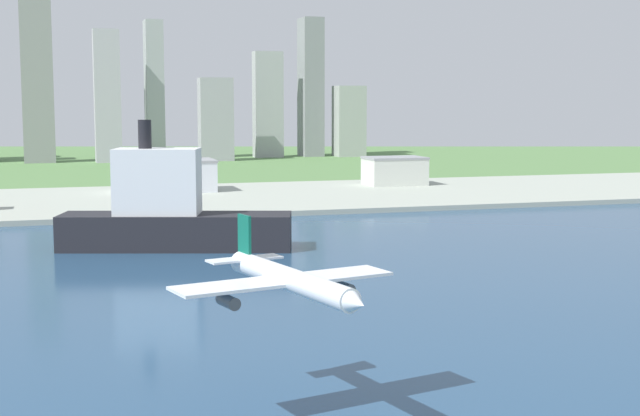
{
  "coord_description": "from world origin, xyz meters",
  "views": [
    {
      "loc": [
        -33.7,
        38.58,
        50.59
      ],
      "look_at": [
        19.75,
        220.42,
        28.07
      ],
      "focal_mm": 51.01,
      "sensor_mm": 36.0,
      "label": 1
    }
  ],
  "objects_px": {
    "cargo_ship": "(169,213)",
    "warehouse_annex": "(395,171)",
    "airplane_landing": "(290,280)",
    "warehouse_main": "(168,175)"
  },
  "relations": [
    {
      "from": "cargo_ship",
      "to": "warehouse_annex",
      "type": "distance_m",
      "value": 231.49
    },
    {
      "from": "airplane_landing",
      "to": "warehouse_main",
      "type": "height_order",
      "value": "airplane_landing"
    },
    {
      "from": "airplane_landing",
      "to": "warehouse_main",
      "type": "xyz_separation_m",
      "value": [
        23.49,
        349.55,
        -11.89
      ]
    },
    {
      "from": "airplane_landing",
      "to": "warehouse_main",
      "type": "relative_size",
      "value": 0.83
    },
    {
      "from": "cargo_ship",
      "to": "warehouse_main",
      "type": "bearing_deg",
      "value": 83.2
    },
    {
      "from": "warehouse_annex",
      "to": "cargo_ship",
      "type": "bearing_deg",
      "value": -130.31
    },
    {
      "from": "airplane_landing",
      "to": "cargo_ship",
      "type": "xyz_separation_m",
      "value": [
        2.47,
        173.37,
        -10.28
      ]
    },
    {
      "from": "airplane_landing",
      "to": "cargo_ship",
      "type": "bearing_deg",
      "value": 89.18
    },
    {
      "from": "warehouse_main",
      "to": "warehouse_annex",
      "type": "xyz_separation_m",
      "value": [
        128.73,
        0.33,
        -0.35
      ]
    },
    {
      "from": "airplane_landing",
      "to": "warehouse_annex",
      "type": "relative_size",
      "value": 1.21
    }
  ]
}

